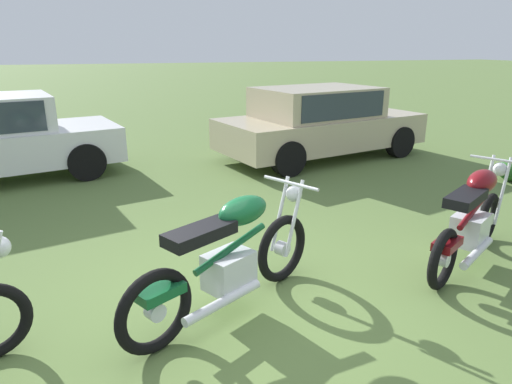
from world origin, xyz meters
TOP-DOWN VIEW (x-y plane):
  - ground_plane at (0.00, 0.00)m, footprint 120.00×120.00m
  - motorcycle_green at (-0.06, 0.06)m, footprint 1.93×1.26m
  - motorcycle_maroon at (2.58, 0.15)m, footprint 1.78×1.23m
  - car_beige at (3.14, 4.97)m, footprint 4.51×2.70m

SIDE VIEW (x-z plane):
  - ground_plane at x=0.00m, z-range 0.00..0.00m
  - motorcycle_maroon at x=2.58m, z-range -0.02..1.00m
  - motorcycle_green at x=-0.06m, z-range -0.01..1.00m
  - car_beige at x=3.14m, z-range 0.08..1.51m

